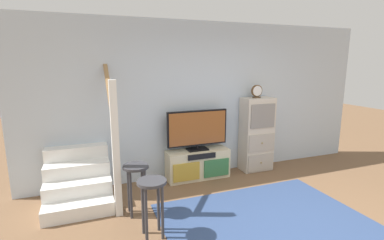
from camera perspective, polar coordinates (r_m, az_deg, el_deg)
The scene contains 9 objects.
back_wall at distance 5.16m, azimuth 3.22°, elevation 4.09°, with size 6.40×0.12×2.70m, color silver.
area_rug at distance 4.03m, azimuth 14.31°, elevation -18.73°, with size 2.60×1.80×0.01m, color navy.
media_console at distance 5.07m, azimuth 1.17°, elevation -8.81°, with size 1.10×0.38×0.51m.
television at distance 4.91m, azimuth 1.10°, elevation -1.83°, with size 1.08×0.22×0.70m.
side_cabinet at distance 5.48m, azimuth 12.79°, elevation -2.82°, with size 0.58×0.38×1.37m.
desk_clock at distance 5.31m, azimuth 12.81°, elevation 5.58°, with size 0.21×0.08×0.24m.
staircase at distance 4.72m, azimuth -21.61°, elevation -9.69°, with size 1.00×1.36×2.20m.
bar_stool_near at distance 3.40m, azimuth -7.99°, elevation -14.60°, with size 0.34×0.34×0.70m.
bar_stool_far at distance 3.91m, azimuth -11.08°, elevation -11.26°, with size 0.34×0.34×0.69m.
Camera 1 is at (-2.07, -2.22, 2.00)m, focal length 26.69 mm.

